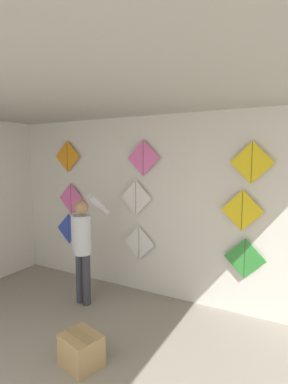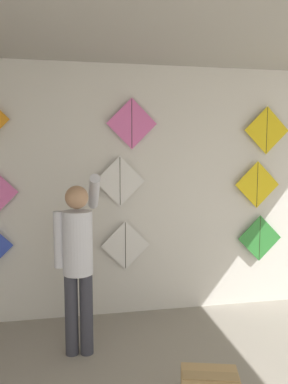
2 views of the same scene
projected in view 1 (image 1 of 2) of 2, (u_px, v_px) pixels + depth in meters
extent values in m
cube|color=silver|center=(147.00, 206.00, 4.74)|extent=(5.92, 0.06, 2.80)
cube|color=#A8A399|center=(43.00, 86.00, 2.78)|extent=(5.92, 4.86, 0.04)
cylinder|color=#383842|center=(80.00, 278.00, 4.47)|extent=(0.12, 0.12, 0.76)
cylinder|color=#383842|center=(86.00, 280.00, 4.39)|extent=(0.12, 0.12, 0.76)
cylinder|color=silver|center=(82.00, 235.00, 4.35)|extent=(0.27, 0.27, 0.57)
sphere|color=tan|center=(81.00, 207.00, 4.31)|extent=(0.21, 0.21, 0.21)
cylinder|color=silver|center=(74.00, 231.00, 4.44)|extent=(0.09, 0.09, 0.51)
cylinder|color=silver|center=(99.00, 205.00, 4.39)|extent=(0.09, 0.47, 0.37)
cube|color=tan|center=(81.00, 350.00, 3.11)|extent=(0.47, 0.43, 0.33)
cube|color=#A08052|center=(81.00, 335.00, 3.09)|extent=(0.39, 0.19, 0.01)
cube|color=blue|center=(69.00, 229.00, 5.47)|extent=(0.55, 0.01, 0.55)
cylinder|color=black|center=(69.00, 229.00, 5.47)|extent=(0.01, 0.01, 0.53)
cube|color=white|center=(139.00, 243.00, 4.77)|extent=(0.55, 0.01, 0.55)
cylinder|color=black|center=(139.00, 243.00, 4.77)|extent=(0.01, 0.01, 0.53)
cube|color=#338C38|center=(245.00, 259.00, 4.00)|extent=(0.55, 0.01, 0.55)
cylinder|color=black|center=(244.00, 259.00, 4.00)|extent=(0.01, 0.01, 0.53)
cube|color=pink|center=(71.00, 199.00, 5.37)|extent=(0.55, 0.01, 0.55)
cylinder|color=black|center=(71.00, 199.00, 5.37)|extent=(0.01, 0.01, 0.53)
cube|color=white|center=(136.00, 198.00, 4.72)|extent=(0.55, 0.01, 0.55)
cylinder|color=black|center=(136.00, 198.00, 4.72)|extent=(0.01, 0.01, 0.53)
cube|color=yellow|center=(242.00, 211.00, 3.95)|extent=(0.55, 0.01, 0.55)
cylinder|color=black|center=(242.00, 211.00, 3.95)|extent=(0.01, 0.01, 0.53)
cube|color=orange|center=(67.00, 156.00, 5.31)|extent=(0.55, 0.01, 0.55)
cylinder|color=black|center=(67.00, 156.00, 5.31)|extent=(0.01, 0.01, 0.53)
cube|color=pink|center=(143.00, 158.00, 4.58)|extent=(0.55, 0.01, 0.55)
cylinder|color=black|center=(143.00, 158.00, 4.58)|extent=(0.01, 0.01, 0.53)
cube|color=yellow|center=(252.00, 163.00, 3.83)|extent=(0.55, 0.01, 0.55)
cylinder|color=black|center=(252.00, 163.00, 3.83)|extent=(0.01, 0.01, 0.53)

